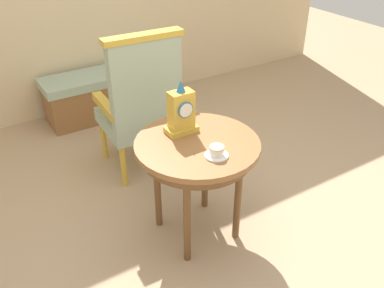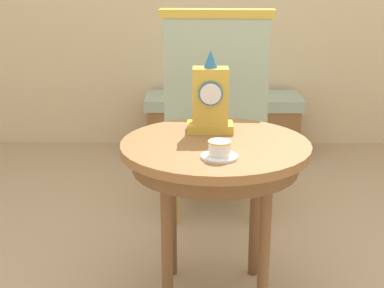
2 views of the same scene
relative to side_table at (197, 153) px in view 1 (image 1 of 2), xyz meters
name	(u,v)px [view 1 (image 1 of 2)]	position (x,y,z in m)	size (l,w,h in m)	color
ground_plane	(212,230)	(0.08, -0.05, -0.61)	(10.00, 10.00, 0.00)	tan
side_table	(197,153)	(0.00, 0.00, 0.00)	(0.74, 0.74, 0.69)	brown
teacup_left	(217,152)	(0.01, -0.18, 0.11)	(0.13, 0.13, 0.06)	white
mantel_clock	(181,112)	(-0.02, 0.15, 0.21)	(0.19, 0.11, 0.34)	gold
armchair	(141,103)	(0.03, 0.82, -0.01)	(0.57, 0.55, 1.14)	#9EB299
window_bench	(103,94)	(0.11, 1.90, -0.38)	(1.13, 0.40, 0.44)	#9EB299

